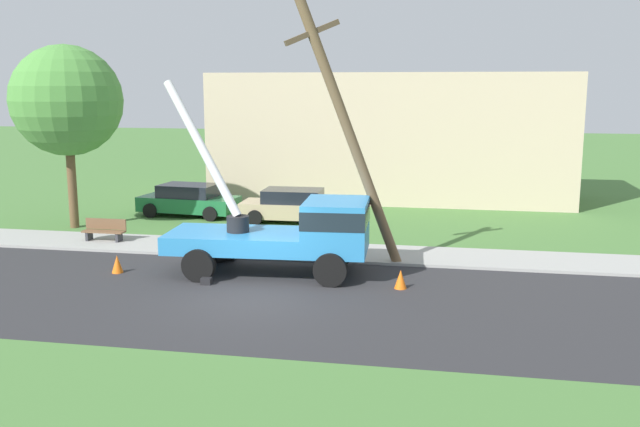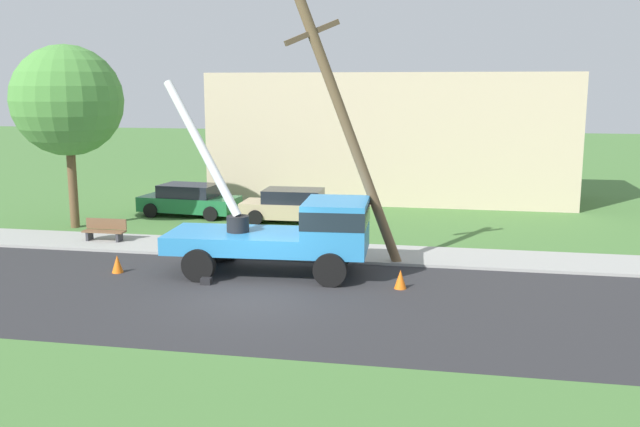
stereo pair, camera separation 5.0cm
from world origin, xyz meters
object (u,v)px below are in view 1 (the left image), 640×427
park_bench (105,231)px  traffic_cone_behind (117,264)px  leaning_utility_pole (349,134)px  roadside_tree_near (67,101)px  parked_sedan_green (189,200)px  utility_truck (294,230)px  parked_sedan_tan (293,206)px  traffic_cone_ahead (401,279)px

park_bench → traffic_cone_behind: bearing=-57.6°
leaning_utility_pole → roadside_tree_near: (-12.10, 4.41, 0.86)m
traffic_cone_behind → parked_sedan_green: size_ratio=0.12×
leaning_utility_pole → traffic_cone_behind: leaning_utility_pole is taller
utility_truck → leaning_utility_pole: 3.44m
utility_truck → parked_sedan_green: size_ratio=1.51×
parked_sedan_tan → roadside_tree_near: roadside_tree_near is taller
roadside_tree_near → traffic_cone_ahead: bearing=-24.5°
leaning_utility_pole → parked_sedan_tan: leaning_utility_pole is taller
leaning_utility_pole → roadside_tree_near: bearing=160.0°
parked_sedan_tan → traffic_cone_behind: bearing=-111.7°
park_bench → roadside_tree_near: size_ratio=0.22×
traffic_cone_ahead → traffic_cone_behind: (-8.86, 0.09, 0.00)m
leaning_utility_pole → park_bench: size_ratio=5.29×
traffic_cone_ahead → roadside_tree_near: bearing=155.5°
utility_truck → leaning_utility_pole: leaning_utility_pole is taller
traffic_cone_ahead → parked_sedan_green: size_ratio=0.12×
leaning_utility_pole → traffic_cone_ahead: (1.81, -1.94, -4.04)m
parked_sedan_green → parked_sedan_tan: size_ratio=1.03×
parked_sedan_green → park_bench: 5.94m
utility_truck → parked_sedan_green: bearing=128.1°
utility_truck → parked_sedan_green: (-6.85, 8.74, -0.70)m
traffic_cone_behind → parked_sedan_green: parked_sedan_green is taller
parked_sedan_tan → roadside_tree_near: size_ratio=0.60×
parked_sedan_green → park_bench: size_ratio=2.84×
traffic_cone_behind → roadside_tree_near: roadside_tree_near is taller
utility_truck → roadside_tree_near: (-10.55, 5.36, 3.77)m
traffic_cone_behind → roadside_tree_near: (-5.05, 6.26, 4.90)m
parked_sedan_green → roadside_tree_near: (-3.70, -3.38, 4.46)m
utility_truck → roadside_tree_near: size_ratio=0.93×
traffic_cone_ahead → park_bench: (-11.28, 3.90, 0.18)m
traffic_cone_ahead → parked_sedan_tan: size_ratio=0.13×
parked_sedan_tan → traffic_cone_ahead: bearing=-60.0°
leaning_utility_pole → traffic_cone_behind: bearing=-165.3°
park_bench → roadside_tree_near: (-2.64, 2.45, 4.71)m
traffic_cone_behind → traffic_cone_ahead: bearing=-0.6°
utility_truck → traffic_cone_behind: utility_truck is taller
utility_truck → traffic_cone_behind: (-5.50, -0.90, -1.13)m
park_bench → roadside_tree_near: roadside_tree_near is taller
roadside_tree_near → parked_sedan_tan: bearing=17.9°
leaning_utility_pole → roadside_tree_near: 12.91m
traffic_cone_ahead → parked_sedan_tan: parked_sedan_tan is taller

